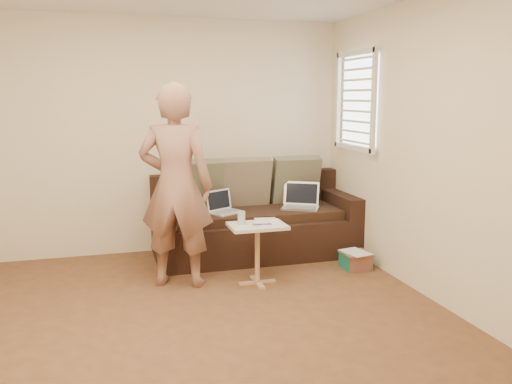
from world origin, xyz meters
The scene contains 17 objects.
floor centered at (0.00, 0.00, 0.00)m, with size 4.50×4.50×0.00m, color brown.
wall_back centered at (0.00, 2.25, 1.30)m, with size 4.00×4.00×0.00m, color beige.
wall_front centered at (0.00, -2.25, 1.30)m, with size 4.00×4.00×0.00m, color beige.
wall_right centered at (2.00, 0.00, 1.30)m, with size 4.50×4.50×0.00m, color beige.
window_blinds centered at (1.95, 1.50, 1.70)m, with size 0.12×0.88×1.08m, color white, non-canonical shape.
sofa centered at (0.90, 1.77, 0.42)m, with size 2.20×0.95×0.85m, color black, non-canonical shape.
pillow_left centered at (0.30, 1.97, 0.79)m, with size 0.55×0.14×0.55m, color #585C43, non-canonical shape.
pillow_mid centered at (0.85, 1.97, 0.79)m, with size 0.55×0.14×0.55m, color #726751, non-canonical shape.
pillow_right centered at (1.45, 1.98, 0.79)m, with size 0.55×0.14×0.55m, color #585C43, non-canonical shape.
laptop_silver centered at (1.39, 1.65, 0.52)m, with size 0.40×0.29×0.27m, color #B7BABC, non-canonical shape.
laptop_white centered at (0.55, 1.66, 0.52)m, with size 0.33×0.24×0.24m, color white, non-canonical shape.
person centered at (-0.07, 1.05, 0.94)m, with size 0.69×0.46×1.88m, color #955C51.
side_table centered at (0.66, 0.86, 0.29)m, with size 0.52×0.37×0.58m, color silver, non-canonical shape.
drinking_glass centered at (0.51, 0.90, 0.64)m, with size 0.07×0.07×0.12m, color silver, non-canonical shape.
scissors centered at (0.69, 0.81, 0.58)m, with size 0.18×0.10×0.02m, color silver, non-canonical shape.
paper_on_table centered at (0.77, 0.94, 0.58)m, with size 0.21×0.30×0.00m, color white, non-canonical shape.
striped_box centered at (1.75, 1.00, 0.09)m, with size 0.28×0.28×0.18m, color red, non-canonical shape.
Camera 1 is at (-0.71, -3.81, 1.75)m, focal length 37.71 mm.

